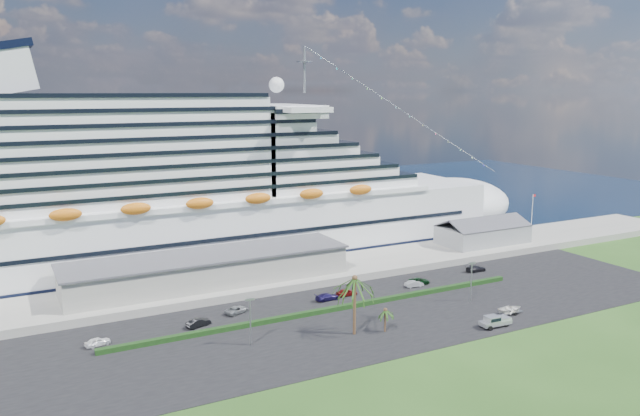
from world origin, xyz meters
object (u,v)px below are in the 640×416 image
cruise_ship (191,197)px  boat_trailer (511,309)px  pickup_truck (495,321)px  parked_car_3 (327,297)px

cruise_ship → boat_trailer: 80.02m
pickup_truck → boat_trailer: bearing=25.1°
cruise_ship → boat_trailer: cruise_ship is taller
parked_car_3 → boat_trailer: size_ratio=0.88×
cruise_ship → parked_car_3: (15.93, -41.77, -15.84)m
parked_car_3 → pickup_truck: size_ratio=0.82×
pickup_truck → parked_car_3: bearing=126.5°
cruise_ship → parked_car_3: size_ratio=37.56×
cruise_ship → parked_car_3: cruise_ship is taller
parked_car_3 → pickup_truck: bearing=-145.6°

